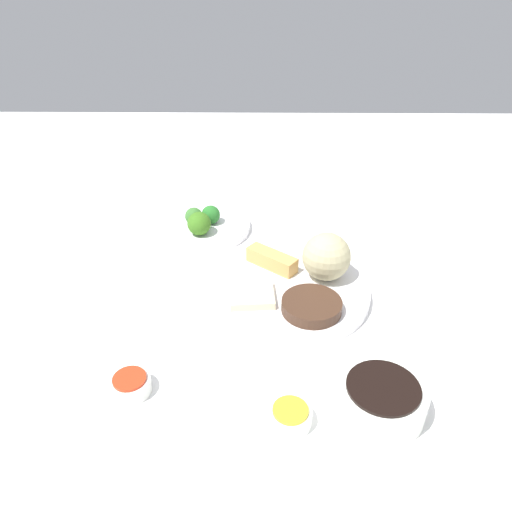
# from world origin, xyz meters

# --- Properties ---
(tabletop) EXTENTS (2.20, 2.20, 0.02)m
(tabletop) POSITION_xyz_m (0.00, 0.00, 0.01)
(tabletop) COLOR white
(tabletop) RESTS_ON ground
(main_plate) EXTENTS (0.27, 0.27, 0.02)m
(main_plate) POSITION_xyz_m (-0.04, 0.03, 0.03)
(main_plate) COLOR white
(main_plate) RESTS_ON tabletop
(rice_scoop) EXTENTS (0.08, 0.08, 0.08)m
(rice_scoop) POSITION_xyz_m (-0.07, 0.09, 0.08)
(rice_scoop) COLOR tan
(rice_scoop) RESTS_ON main_plate
(spring_roll) EXTENTS (0.08, 0.09, 0.03)m
(spring_roll) POSITION_xyz_m (-0.10, -0.00, 0.05)
(spring_roll) COLOR tan
(spring_roll) RESTS_ON main_plate
(crab_rangoon_wonton) EXTENTS (0.07, 0.08, 0.01)m
(crab_rangoon_wonton) POSITION_xyz_m (-0.01, -0.03, 0.04)
(crab_rangoon_wonton) COLOR beige
(crab_rangoon_wonton) RESTS_ON main_plate
(stir_fry_heap) EXTENTS (0.09, 0.09, 0.02)m
(stir_fry_heap) POSITION_xyz_m (0.02, 0.06, 0.05)
(stir_fry_heap) COLOR #42291C
(stir_fry_heap) RESTS_ON main_plate
(broccoli_plate) EXTENTS (0.20, 0.20, 0.01)m
(broccoli_plate) POSITION_xyz_m (-0.26, -0.14, 0.03)
(broccoli_plate) COLOR white
(broccoli_plate) RESTS_ON tabletop
(broccoli_floret_0) EXTENTS (0.04, 0.04, 0.04)m
(broccoli_floret_0) POSITION_xyz_m (-0.26, -0.16, 0.05)
(broccoli_floret_0) COLOR #3C7430
(broccoli_floret_0) RESTS_ON broccoli_plate
(broccoli_floret_1) EXTENTS (0.05, 0.05, 0.05)m
(broccoli_floret_1) POSITION_xyz_m (-0.22, -0.14, 0.06)
(broccoli_floret_1) COLOR #3B721E
(broccoli_floret_1) RESTS_ON broccoli_plate
(broccoli_floret_2) EXTENTS (0.04, 0.04, 0.04)m
(broccoli_floret_2) POSITION_xyz_m (-0.27, -0.12, 0.05)
(broccoli_floret_2) COLOR #297228
(broccoli_floret_2) RESTS_ON broccoli_plate
(soy_sauce_bowl) EXTENTS (0.11, 0.11, 0.04)m
(soy_sauce_bowl) POSITION_xyz_m (0.20, 0.13, 0.04)
(soy_sauce_bowl) COLOR white
(soy_sauce_bowl) RESTS_ON tabletop
(soy_sauce_bowl_liquid) EXTENTS (0.09, 0.09, 0.00)m
(soy_sauce_bowl_liquid) POSITION_xyz_m (0.20, 0.13, 0.06)
(soy_sauce_bowl_liquid) COLOR black
(soy_sauce_bowl_liquid) RESTS_ON soy_sauce_bowl
(sauce_ramekin_sweet_and_sour) EXTENTS (0.05, 0.05, 0.02)m
(sauce_ramekin_sweet_and_sour) POSITION_xyz_m (0.17, -0.19, 0.03)
(sauce_ramekin_sweet_and_sour) COLOR white
(sauce_ramekin_sweet_and_sour) RESTS_ON tabletop
(sauce_ramekin_sweet_and_sour_liquid) EXTENTS (0.04, 0.04, 0.00)m
(sauce_ramekin_sweet_and_sour_liquid) POSITION_xyz_m (0.17, -0.19, 0.04)
(sauce_ramekin_sweet_and_sour_liquid) COLOR red
(sauce_ramekin_sweet_and_sour_liquid) RESTS_ON sauce_ramekin_sweet_and_sour
(sauce_ramekin_hot_mustard) EXTENTS (0.05, 0.05, 0.02)m
(sauce_ramekin_hot_mustard) POSITION_xyz_m (0.22, 0.02, 0.03)
(sauce_ramekin_hot_mustard) COLOR white
(sauce_ramekin_hot_mustard) RESTS_ON tabletop
(sauce_ramekin_hot_mustard_liquid) EXTENTS (0.04, 0.04, 0.00)m
(sauce_ramekin_hot_mustard_liquid) POSITION_xyz_m (0.22, 0.02, 0.04)
(sauce_ramekin_hot_mustard_liquid) COLOR yellow
(sauce_ramekin_hot_mustard_liquid) RESTS_ON sauce_ramekin_hot_mustard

